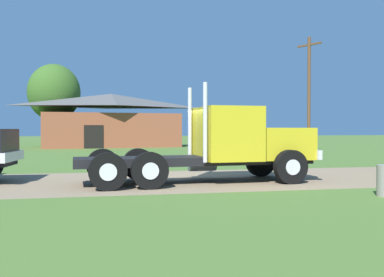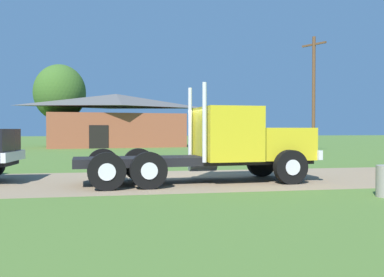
{
  "view_description": "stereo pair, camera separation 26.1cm",
  "coord_description": "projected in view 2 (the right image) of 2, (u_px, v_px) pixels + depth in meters",
  "views": [
    {
      "loc": [
        -4.03,
        -15.04,
        1.83
      ],
      "look_at": [
        -1.04,
        -0.39,
        1.5
      ],
      "focal_mm": 39.9,
      "sensor_mm": 36.0,
      "label": 1
    },
    {
      "loc": [
        -3.78,
        -15.09,
        1.83
      ],
      "look_at": [
        -1.04,
        -0.39,
        1.5
      ],
      "focal_mm": 39.9,
      "sensor_mm": 36.0,
      "label": 2
    }
  ],
  "objects": [
    {
      "name": "utility_pole_near",
      "position": [
        314.0,
        91.0,
        33.09
      ],
      "size": [
        1.1,
        2.03,
        9.0
      ],
      "color": "brown",
      "rests_on": "ground_plane"
    },
    {
      "name": "dirt_track",
      "position": [
        218.0,
        179.0,
        15.56
      ],
      "size": [
        120.0,
        6.51,
        0.01
      ],
      "primitive_type": "cube",
      "color": "#857055",
      "rests_on": "ground_plane"
    },
    {
      "name": "shed_building",
      "position": [
        116.0,
        121.0,
        43.23
      ],
      "size": [
        14.68,
        7.18,
        5.39
      ],
      "color": "brown",
      "rests_on": "ground_plane"
    },
    {
      "name": "ground_plane",
      "position": [
        218.0,
        179.0,
        15.56
      ],
      "size": [
        200.0,
        200.0,
        0.0
      ],
      "primitive_type": "plane",
      "color": "#48682A"
    },
    {
      "name": "tree_mid",
      "position": [
        60.0,
        93.0,
        44.04
      ],
      "size": [
        5.29,
        5.29,
        8.51
      ],
      "color": "#513823",
      "rests_on": "ground_plane"
    },
    {
      "name": "truck_foreground_white",
      "position": [
        228.0,
        145.0,
        14.83
      ],
      "size": [
        8.32,
        3.18,
        3.32
      ],
      "color": "black",
      "rests_on": "ground_plane"
    }
  ]
}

